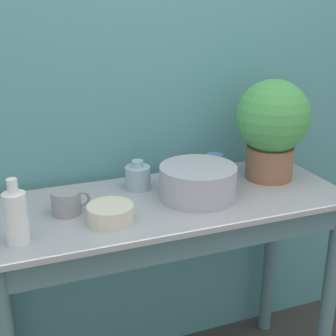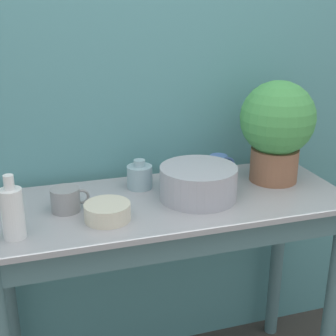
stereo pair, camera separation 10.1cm
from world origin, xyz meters
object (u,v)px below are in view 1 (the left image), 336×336
object	(u,v)px
potted_plant	(272,124)
bowl_wash_large	(198,182)
mug_blue	(215,165)
bottle_tall	(16,216)
bowl_small_cream	(110,213)
bottle_short	(138,177)
mug_grey	(67,202)

from	to	relation	value
potted_plant	bowl_wash_large	world-z (taller)	potted_plant
potted_plant	mug_blue	world-z (taller)	potted_plant
bottle_tall	bowl_small_cream	bearing A→B (deg)	7.59
potted_plant	bottle_short	size ratio (longest dim) A/B	3.54
potted_plant	bowl_wash_large	size ratio (longest dim) A/B	1.42
mug_blue	mug_grey	distance (m)	0.64
mug_blue	potted_plant	bearing A→B (deg)	-23.64
bottle_tall	bowl_wash_large	bearing A→B (deg)	10.47
mug_blue	bowl_small_cream	xyz separation A→B (m)	(-0.50, -0.24, -0.02)
potted_plant	bottle_tall	bearing A→B (deg)	-168.72
bottle_tall	mug_grey	world-z (taller)	bottle_tall
bottle_short	mug_blue	size ratio (longest dim) A/B	1.05
bottle_short	bowl_small_cream	bearing A→B (deg)	-125.26
mug_blue	bowl_small_cream	distance (m)	0.56
bottle_short	bowl_wash_large	bearing A→B (deg)	-40.95
bowl_wash_large	potted_plant	bearing A→B (deg)	12.76
mug_grey	mug_blue	bearing A→B (deg)	12.30
bowl_wash_large	bottle_short	world-z (taller)	bowl_wash_large
bottle_short	bowl_small_cream	size ratio (longest dim) A/B	0.73
bowl_wash_large	bottle_tall	world-z (taller)	bottle_tall
bottle_tall	bowl_small_cream	xyz separation A→B (m)	(0.29, 0.04, -0.06)
bowl_wash_large	bowl_small_cream	world-z (taller)	bowl_wash_large
bowl_small_cream	mug_grey	bearing A→B (deg)	138.34
potted_plant	mug_blue	distance (m)	0.28
mug_grey	bowl_small_cream	bearing A→B (deg)	-41.66
potted_plant	mug_blue	size ratio (longest dim) A/B	3.72
potted_plant	bowl_wash_large	bearing A→B (deg)	-167.24
potted_plant	bottle_tall	world-z (taller)	potted_plant
bottle_tall	bottle_short	distance (m)	0.54
potted_plant	bowl_small_cream	distance (m)	0.74
bottle_short	mug_grey	distance (m)	0.32
bottle_short	mug_blue	distance (m)	0.33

